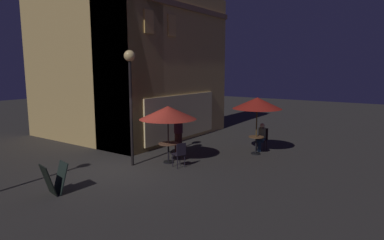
{
  "coord_description": "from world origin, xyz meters",
  "views": [
    {
      "loc": [
        -7.82,
        -8.52,
        3.54
      ],
      "look_at": [
        2.41,
        -1.44,
        1.6
      ],
      "focal_mm": 30.71,
      "sensor_mm": 36.0,
      "label": 1
    }
  ],
  "objects_px": {
    "cafe_chair_0": "(180,152)",
    "patron_standing_1": "(178,134)",
    "cafe_table_1": "(256,142)",
    "patio_umbrella_0": "(168,113)",
    "street_lamp_near_corner": "(130,78)",
    "cafe_chair_1": "(263,137)",
    "patron_seated_0": "(262,135)",
    "cafe_table_0": "(168,148)",
    "patio_umbrella_1": "(257,103)",
    "menu_sandwich_board": "(54,179)"
  },
  "relations": [
    {
      "from": "cafe_chair_0",
      "to": "patron_seated_0",
      "type": "relative_size",
      "value": 0.76
    },
    {
      "from": "street_lamp_near_corner",
      "to": "cafe_table_1",
      "type": "xyz_separation_m",
      "value": [
        4.1,
        -3.1,
        -2.71
      ]
    },
    {
      "from": "street_lamp_near_corner",
      "to": "patron_seated_0",
      "type": "xyz_separation_m",
      "value": [
        4.79,
        -3.05,
        -2.53
      ]
    },
    {
      "from": "street_lamp_near_corner",
      "to": "patron_standing_1",
      "type": "distance_m",
      "value": 3.44
    },
    {
      "from": "cafe_table_0",
      "to": "cafe_chair_1",
      "type": "height_order",
      "value": "cafe_chair_1"
    },
    {
      "from": "cafe_table_0",
      "to": "cafe_chair_1",
      "type": "distance_m",
      "value": 4.47
    },
    {
      "from": "street_lamp_near_corner",
      "to": "patron_seated_0",
      "type": "distance_m",
      "value": 6.21
    },
    {
      "from": "cafe_chair_0",
      "to": "street_lamp_near_corner",
      "type": "bearing_deg",
      "value": 44.98
    },
    {
      "from": "patio_umbrella_1",
      "to": "patron_seated_0",
      "type": "bearing_deg",
      "value": 4.03
    },
    {
      "from": "street_lamp_near_corner",
      "to": "menu_sandwich_board",
      "type": "distance_m",
      "value": 4.31
    },
    {
      "from": "cafe_chair_1",
      "to": "menu_sandwich_board",
      "type": "bearing_deg",
      "value": -23.02
    },
    {
      "from": "patio_umbrella_0",
      "to": "patron_seated_0",
      "type": "relative_size",
      "value": 1.8
    },
    {
      "from": "cafe_table_1",
      "to": "cafe_chair_0",
      "type": "distance_m",
      "value": 3.65
    },
    {
      "from": "patio_umbrella_1",
      "to": "cafe_chair_0",
      "type": "bearing_deg",
      "value": 155.99
    },
    {
      "from": "patron_seated_0",
      "to": "patron_standing_1",
      "type": "distance_m",
      "value": 3.62
    },
    {
      "from": "street_lamp_near_corner",
      "to": "patio_umbrella_1",
      "type": "relative_size",
      "value": 1.76
    },
    {
      "from": "cafe_table_1",
      "to": "patio_umbrella_0",
      "type": "bearing_deg",
      "value": 144.15
    },
    {
      "from": "cafe_chair_1",
      "to": "patron_standing_1",
      "type": "height_order",
      "value": "patron_standing_1"
    },
    {
      "from": "cafe_table_1",
      "to": "patron_standing_1",
      "type": "height_order",
      "value": "patron_standing_1"
    },
    {
      "from": "patio_umbrella_0",
      "to": "patio_umbrella_1",
      "type": "xyz_separation_m",
      "value": [
        3.07,
        -2.22,
        0.22
      ]
    },
    {
      "from": "menu_sandwich_board",
      "to": "cafe_table_0",
      "type": "height_order",
      "value": "menu_sandwich_board"
    },
    {
      "from": "cafe_chair_1",
      "to": "patron_seated_0",
      "type": "relative_size",
      "value": 0.8
    },
    {
      "from": "street_lamp_near_corner",
      "to": "patron_seated_0",
      "type": "height_order",
      "value": "street_lamp_near_corner"
    },
    {
      "from": "cafe_table_1",
      "to": "patron_seated_0",
      "type": "height_order",
      "value": "patron_seated_0"
    },
    {
      "from": "cafe_chair_0",
      "to": "cafe_chair_1",
      "type": "xyz_separation_m",
      "value": [
        4.17,
        -1.42,
        0.01
      ]
    },
    {
      "from": "cafe_chair_1",
      "to": "patron_seated_0",
      "type": "bearing_deg",
      "value": 0.0
    },
    {
      "from": "street_lamp_near_corner",
      "to": "patio_umbrella_1",
      "type": "height_order",
      "value": "street_lamp_near_corner"
    },
    {
      "from": "cafe_table_0",
      "to": "patio_umbrella_1",
      "type": "relative_size",
      "value": 0.32
    },
    {
      "from": "patron_standing_1",
      "to": "cafe_chair_0",
      "type": "bearing_deg",
      "value": 151.0
    },
    {
      "from": "cafe_table_0",
      "to": "patio_umbrella_0",
      "type": "bearing_deg",
      "value": 90.0
    },
    {
      "from": "cafe_table_0",
      "to": "patio_umbrella_0",
      "type": "height_order",
      "value": "patio_umbrella_0"
    },
    {
      "from": "patron_seated_0",
      "to": "cafe_chair_1",
      "type": "bearing_deg",
      "value": -180.0
    },
    {
      "from": "cafe_table_0",
      "to": "cafe_chair_1",
      "type": "xyz_separation_m",
      "value": [
        3.91,
        -2.16,
        0.01
      ]
    },
    {
      "from": "patio_umbrella_0",
      "to": "cafe_chair_0",
      "type": "bearing_deg",
      "value": -109.33
    },
    {
      "from": "menu_sandwich_board",
      "to": "cafe_chair_1",
      "type": "height_order",
      "value": "cafe_chair_1"
    },
    {
      "from": "menu_sandwich_board",
      "to": "patron_seated_0",
      "type": "height_order",
      "value": "patron_seated_0"
    },
    {
      "from": "menu_sandwich_board",
      "to": "street_lamp_near_corner",
      "type": "bearing_deg",
      "value": 15.51
    },
    {
      "from": "menu_sandwich_board",
      "to": "cafe_table_0",
      "type": "bearing_deg",
      "value": 3.15
    },
    {
      "from": "patio_umbrella_1",
      "to": "cafe_chair_0",
      "type": "distance_m",
      "value": 3.97
    },
    {
      "from": "cafe_chair_0",
      "to": "patron_standing_1",
      "type": "distance_m",
      "value": 2.14
    },
    {
      "from": "street_lamp_near_corner",
      "to": "patio_umbrella_0",
      "type": "distance_m",
      "value": 1.88
    },
    {
      "from": "menu_sandwich_board",
      "to": "patio_umbrella_0",
      "type": "relative_size",
      "value": 0.4
    },
    {
      "from": "menu_sandwich_board",
      "to": "patron_seated_0",
      "type": "xyz_separation_m",
      "value": [
        8.08,
        -2.85,
        0.23
      ]
    },
    {
      "from": "patio_umbrella_0",
      "to": "street_lamp_near_corner",
      "type": "bearing_deg",
      "value": 139.69
    },
    {
      "from": "menu_sandwich_board",
      "to": "patio_umbrella_1",
      "type": "height_order",
      "value": "patio_umbrella_1"
    },
    {
      "from": "patron_seated_0",
      "to": "cafe_table_0",
      "type": "bearing_deg",
      "value": -34.08
    },
    {
      "from": "patron_seated_0",
      "to": "patron_standing_1",
      "type": "relative_size",
      "value": 0.75
    },
    {
      "from": "street_lamp_near_corner",
      "to": "patron_seated_0",
      "type": "bearing_deg",
      "value": -32.49
    },
    {
      "from": "cafe_table_1",
      "to": "patio_umbrella_0",
      "type": "height_order",
      "value": "patio_umbrella_0"
    },
    {
      "from": "street_lamp_near_corner",
      "to": "cafe_chair_1",
      "type": "height_order",
      "value": "street_lamp_near_corner"
    }
  ]
}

